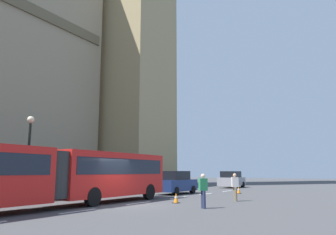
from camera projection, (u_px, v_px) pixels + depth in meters
ground_plane at (124, 205)px, 17.54m from camera, size 160.00×160.00×0.00m
lane_centre_marking at (112, 207)px, 16.71m from camera, size 34.40×0.16×0.01m
articulated_bus at (46, 173)px, 15.83m from camera, size 17.33×2.54×2.90m
sedan_lead at (176, 183)px, 26.45m from camera, size 4.40×1.86×1.85m
sedan_trailing at (232, 179)px, 37.08m from camera, size 4.40×1.86×1.85m
traffic_cone_west at (176, 198)px, 18.70m from camera, size 0.36×0.36×0.58m
traffic_cone_middle at (239, 190)px, 26.90m from camera, size 0.36×0.36×0.58m
street_lamp at (29, 151)px, 20.13m from camera, size 0.44×0.44×5.27m
pedestrian_near_cones at (203, 190)px, 16.09m from camera, size 0.46×0.44×1.69m
pedestrian_by_kerb at (235, 186)px, 20.00m from camera, size 0.44×0.46×1.69m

